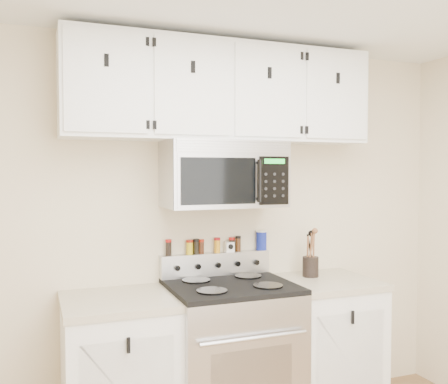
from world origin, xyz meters
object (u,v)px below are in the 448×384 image
object	(u,v)px
range	(231,357)
utensil_crock	(311,265)
microwave	(224,174)
salt_canister	(261,240)

from	to	relation	value
range	utensil_crock	size ratio (longest dim) A/B	3.43
microwave	salt_canister	size ratio (longest dim) A/B	5.63
microwave	utensil_crock	bearing A→B (deg)	0.01
range	salt_canister	bearing A→B (deg)	39.70
range	microwave	bearing A→B (deg)	89.77
utensil_crock	salt_canister	world-z (taller)	utensil_crock
microwave	utensil_crock	distance (m)	0.90
range	microwave	size ratio (longest dim) A/B	1.45
range	salt_canister	xyz separation A→B (m)	(0.34, 0.28, 0.68)
microwave	salt_canister	bearing A→B (deg)	24.61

